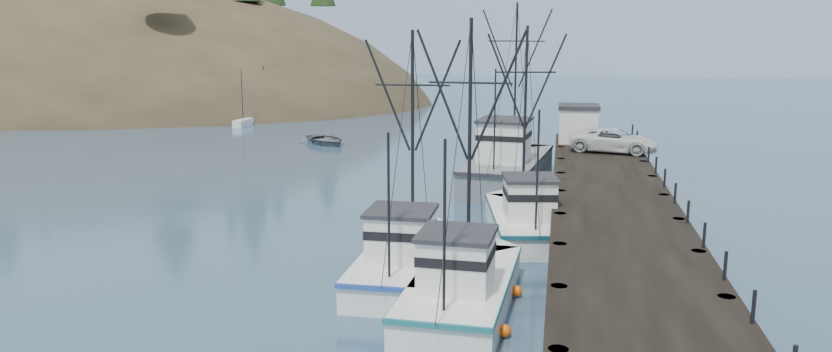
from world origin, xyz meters
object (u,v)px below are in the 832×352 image
(pier_shed, at_px, (578,123))
(motorboat, at_px, (326,144))
(pier, at_px, (611,198))
(trawler_near, at_px, (463,285))
(work_vessel, at_px, (509,165))
(trawler_far, at_px, (525,219))
(pickup_truck, at_px, (614,140))
(trawler_mid, at_px, (408,258))

(pier_shed, height_order, motorboat, pier_shed)
(pier, distance_m, motorboat, 34.96)
(pier, bearing_deg, trawler_near, -116.64)
(pier, height_order, work_vessel, work_vessel)
(trawler_far, xyz_separation_m, pier_shed, (2.95, 19.33, 2.60))
(trawler_near, height_order, trawler_far, trawler_near)
(trawler_near, xyz_separation_m, pickup_truck, (7.09, 25.43, 2.00))
(pickup_truck, bearing_deg, trawler_mid, 169.67)
(pickup_truck, bearing_deg, trawler_far, 173.60)
(pier, relative_size, trawler_far, 4.06)
(trawler_near, bearing_deg, pickup_truck, 74.43)
(work_vessel, bearing_deg, pier, -61.84)
(trawler_mid, bearing_deg, trawler_near, -46.63)
(trawler_near, xyz_separation_m, motorboat, (-17.62, 37.81, -0.82))
(trawler_far, bearing_deg, pier, 21.78)
(pier_shed, bearing_deg, work_vessel, -126.05)
(trawler_mid, relative_size, pier_shed, 3.32)
(trawler_mid, relative_size, motorboat, 1.95)
(pier, height_order, trawler_far, trawler_far)
(trawler_near, distance_m, trawler_mid, 3.94)
(trawler_far, relative_size, motorboat, 1.98)
(pickup_truck, bearing_deg, pier_shed, 41.42)
(trawler_mid, xyz_separation_m, motorboat, (-14.92, 34.95, -0.82))
(trawler_near, relative_size, work_vessel, 0.75)
(pier, distance_m, pickup_truck, 13.31)
(pickup_truck, height_order, motorboat, pickup_truck)
(pier, distance_m, pier_shed, 17.74)
(pier, relative_size, pier_shed, 13.75)
(pickup_truck, bearing_deg, trawler_near, 177.54)
(trawler_near, xyz_separation_m, trawler_far, (1.78, 10.47, 0.00))
(trawler_far, bearing_deg, trawler_mid, -120.53)
(trawler_mid, xyz_separation_m, pier_shed, (7.43, 26.94, 2.60))
(work_vessel, relative_size, pier_shed, 4.61)
(trawler_near, bearing_deg, pier, 63.36)
(pier, relative_size, trawler_mid, 4.14)
(trawler_far, height_order, pier_shed, trawler_far)
(pier, xyz_separation_m, motorboat, (-23.75, 25.60, -1.69))
(trawler_far, bearing_deg, work_vessel, 97.37)
(pier_shed, xyz_separation_m, pickup_truck, (2.36, -4.37, -0.60))
(pickup_truck, relative_size, motorboat, 1.08)
(work_vessel, height_order, pickup_truck, work_vessel)
(pier_shed, bearing_deg, motorboat, 160.31)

